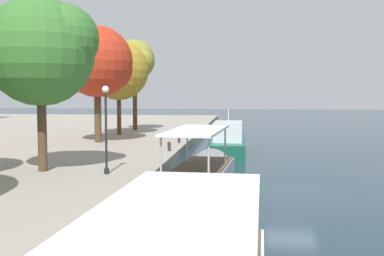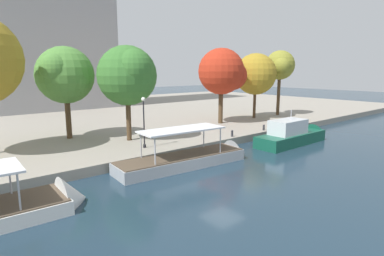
{
  "view_description": "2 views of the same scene",
  "coord_description": "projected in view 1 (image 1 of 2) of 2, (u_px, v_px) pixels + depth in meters",
  "views": [
    {
      "loc": [
        -24.23,
        2.37,
        5.12
      ],
      "look_at": [
        3.29,
        5.47,
        2.94
      ],
      "focal_mm": 44.37,
      "sensor_mm": 36.0,
      "label": 1
    },
    {
      "loc": [
        -14.86,
        -14.47,
        7.71
      ],
      "look_at": [
        2.2,
        5.94,
        2.8
      ],
      "focal_mm": 29.42,
      "sensor_mm": 36.0,
      "label": 2
    }
  ],
  "objects": [
    {
      "name": "motor_yacht_2",
      "position": [
        229.0,
        145.0,
        38.84
      ],
      "size": [
        10.13,
        2.76,
        4.64
      ],
      "rotation": [
        0.0,
        0.0,
        0.0
      ],
      "color": "#14513D",
      "rests_on": "ground_plane"
    },
    {
      "name": "mooring_bollard_0",
      "position": [
        169.0,
        146.0,
        34.12
      ],
      "size": [
        0.26,
        0.26,
        0.69
      ],
      "color": "#2D2D33",
      "rests_on": "dock_promenade"
    },
    {
      "name": "tour_boat_1",
      "position": [
        200.0,
        178.0,
        25.86
      ],
      "size": [
        12.52,
        3.69,
        4.18
      ],
      "rotation": [
        0.0,
        0.0,
        -0.08
      ],
      "color": "#9EA3A8",
      "rests_on": "ground_plane"
    },
    {
      "name": "lamp_post",
      "position": [
        106.0,
        123.0,
        24.54
      ],
      "size": [
        0.36,
        0.36,
        4.59
      ],
      "color": "black",
      "rests_on": "dock_promenade"
    },
    {
      "name": "mooring_bollard_2",
      "position": [
        188.0,
        134.0,
        44.31
      ],
      "size": [
        0.24,
        0.24,
        0.64
      ],
      "color": "#2D2D33",
      "rests_on": "dock_promenade"
    },
    {
      "name": "tree_1",
      "position": [
        117.0,
        69.0,
        46.53
      ],
      "size": [
        5.91,
        5.91,
        9.32
      ],
      "color": "#4C3823",
      "rests_on": "dock_promenade"
    },
    {
      "name": "tree_4",
      "position": [
        41.0,
        47.0,
        25.16
      ],
      "size": [
        5.79,
        6.1,
        9.3
      ],
      "color": "#4C3823",
      "rests_on": "dock_promenade"
    },
    {
      "name": "ground_plane",
      "position": [
        291.0,
        191.0,
        24.14
      ],
      "size": [
        220.0,
        220.0,
        0.0
      ],
      "primitive_type": "plane",
      "color": "#1E3342"
    },
    {
      "name": "tree_5",
      "position": [
        135.0,
        61.0,
        51.49
      ],
      "size": [
        4.62,
        4.5,
        9.9
      ],
      "color": "#4C3823",
      "rests_on": "dock_promenade"
    },
    {
      "name": "mooring_bollard_1",
      "position": [
        179.0,
        139.0,
        39.51
      ],
      "size": [
        0.26,
        0.26,
        0.68
      ],
      "color": "#2D2D33",
      "rests_on": "dock_promenade"
    },
    {
      "name": "tree_3",
      "position": [
        100.0,
        63.0,
        39.65
      ],
      "size": [
        6.17,
        5.95,
        9.74
      ],
      "color": "#4C3823",
      "rests_on": "dock_promenade"
    }
  ]
}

